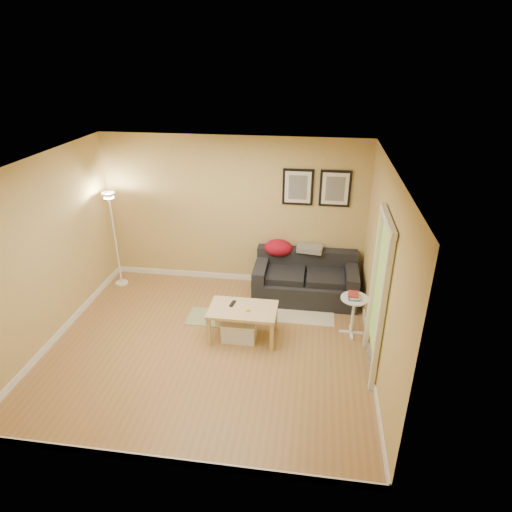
% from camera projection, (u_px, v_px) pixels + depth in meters
% --- Properties ---
extents(floor, '(4.50, 4.50, 0.00)m').
position_uv_depth(floor, '(210.00, 345.00, 6.23)').
color(floor, '#9A7142').
rests_on(floor, ground).
extents(ceiling, '(4.50, 4.50, 0.00)m').
position_uv_depth(ceiling, '(200.00, 165.00, 5.10)').
color(ceiling, white).
rests_on(ceiling, wall_back).
extents(wall_back, '(4.50, 0.00, 4.50)m').
position_uv_depth(wall_back, '(234.00, 212.00, 7.45)').
color(wall_back, tan).
rests_on(wall_back, ground).
extents(wall_front, '(4.50, 0.00, 4.50)m').
position_uv_depth(wall_front, '(150.00, 363.00, 3.88)').
color(wall_front, tan).
rests_on(wall_front, ground).
extents(wall_left, '(0.00, 4.00, 4.00)m').
position_uv_depth(wall_left, '(45.00, 254.00, 5.95)').
color(wall_left, tan).
rests_on(wall_left, ground).
extents(wall_right, '(0.00, 4.00, 4.00)m').
position_uv_depth(wall_right, '(382.00, 275.00, 5.38)').
color(wall_right, tan).
rests_on(wall_right, ground).
extents(baseboard_back, '(4.50, 0.02, 0.10)m').
position_uv_depth(baseboard_back, '(235.00, 277.00, 7.98)').
color(baseboard_back, white).
rests_on(baseboard_back, ground).
extents(baseboard_front, '(4.50, 0.02, 0.10)m').
position_uv_depth(baseboard_front, '(164.00, 460.00, 4.43)').
color(baseboard_front, white).
rests_on(baseboard_front, ground).
extents(baseboard_left, '(0.02, 4.00, 0.10)m').
position_uv_depth(baseboard_left, '(63.00, 329.00, 6.49)').
color(baseboard_left, white).
rests_on(baseboard_left, ground).
extents(baseboard_right, '(0.02, 4.00, 0.10)m').
position_uv_depth(baseboard_right, '(370.00, 356.00, 5.92)').
color(baseboard_right, white).
rests_on(baseboard_right, ground).
extents(sofa, '(1.70, 0.90, 0.75)m').
position_uv_depth(sofa, '(305.00, 278.00, 7.27)').
color(sofa, black).
rests_on(sofa, ground).
extents(red_throw, '(0.48, 0.36, 0.28)m').
position_uv_depth(red_throw, '(278.00, 248.00, 7.40)').
color(red_throw, maroon).
rests_on(red_throw, sofa).
extents(plaid_throw, '(0.45, 0.32, 0.10)m').
position_uv_depth(plaid_throw, '(310.00, 248.00, 7.35)').
color(plaid_throw, tan).
rests_on(plaid_throw, sofa).
extents(framed_print_left, '(0.50, 0.04, 0.60)m').
position_uv_depth(framed_print_left, '(298.00, 187.00, 7.08)').
color(framed_print_left, black).
rests_on(framed_print_left, wall_back).
extents(framed_print_right, '(0.50, 0.04, 0.60)m').
position_uv_depth(framed_print_right, '(335.00, 188.00, 7.00)').
color(framed_print_right, black).
rests_on(framed_print_right, wall_back).
extents(area_rug, '(1.25, 0.85, 0.01)m').
position_uv_depth(area_rug, '(295.00, 309.00, 7.08)').
color(area_rug, beige).
rests_on(area_rug, ground).
extents(green_runner, '(0.70, 0.50, 0.01)m').
position_uv_depth(green_runner, '(210.00, 317.00, 6.86)').
color(green_runner, '#668C4C').
rests_on(green_runner, ground).
extents(coffee_table, '(1.09, 0.81, 0.49)m').
position_uv_depth(coffee_table, '(243.00, 323.00, 6.31)').
color(coffee_table, '#D7BC83').
rests_on(coffee_table, ground).
extents(remote_control, '(0.08, 0.17, 0.02)m').
position_uv_depth(remote_control, '(233.00, 304.00, 6.30)').
color(remote_control, black).
rests_on(remote_control, coffee_table).
extents(tape_roll, '(0.07, 0.07, 0.03)m').
position_uv_depth(tape_roll, '(248.00, 310.00, 6.15)').
color(tape_roll, yellow).
rests_on(tape_roll, coffee_table).
extents(storage_bin, '(0.50, 0.37, 0.31)m').
position_uv_depth(storage_bin, '(239.00, 329.00, 6.31)').
color(storage_bin, white).
rests_on(storage_bin, ground).
extents(side_table, '(0.40, 0.40, 0.61)m').
position_uv_depth(side_table, '(353.00, 316.00, 6.36)').
color(side_table, white).
rests_on(side_table, ground).
extents(book_stack, '(0.18, 0.23, 0.07)m').
position_uv_depth(book_stack, '(354.00, 296.00, 6.22)').
color(book_stack, '#2C5C85').
rests_on(book_stack, side_table).
extents(floor_lamp, '(0.22, 0.22, 1.71)m').
position_uv_depth(floor_lamp, '(116.00, 242.00, 7.51)').
color(floor_lamp, white).
rests_on(floor_lamp, ground).
extents(doorway, '(0.12, 1.01, 2.13)m').
position_uv_depth(doorway, '(377.00, 300.00, 5.37)').
color(doorway, white).
rests_on(doorway, ground).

